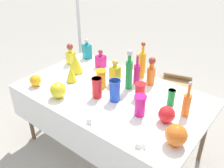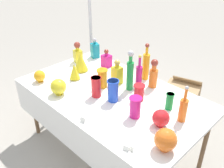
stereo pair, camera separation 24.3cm
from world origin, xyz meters
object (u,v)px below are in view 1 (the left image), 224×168
(round_bowl_3, at_px, (176,135))
(square_decanter_1, at_px, (101,60))
(tall_bottle_0, at_px, (142,64))
(square_decanter_3, at_px, (87,51))
(round_bowl_0, at_px, (167,114))
(canopy_pole, at_px, (79,34))
(tall_bottle_4, at_px, (187,104))
(slender_vase_5, at_px, (115,90))
(round_bowl_2, at_px, (35,80))
(tall_bottle_2, at_px, (129,72))
(tall_bottle_3, at_px, (137,73))
(square_decanter_0, at_px, (71,55))
(slender_vase_2, at_px, (171,97))
(slender_vase_0, at_px, (97,87))
(round_bowl_1, at_px, (58,90))
(fluted_vase_0, at_px, (76,63))
(tall_bottle_1, at_px, (151,73))
(fluted_vase_1, at_px, (71,74))
(cardboard_box_behind_left, at_px, (173,93))
(slender_vase_1, at_px, (140,90))
(slender_vase_3, at_px, (140,105))
(square_decanter_2, at_px, (115,73))
(slender_vase_4, at_px, (101,78))

(round_bowl_3, bearing_deg, square_decanter_1, 153.33)
(tall_bottle_0, relative_size, square_decanter_3, 1.58)
(round_bowl_0, relative_size, canopy_pole, 0.07)
(tall_bottle_4, xyz_separation_m, slender_vase_5, (-0.62, -0.20, -0.00))
(round_bowl_2, distance_m, canopy_pole, 1.28)
(round_bowl_2, bearing_deg, square_decanter_3, 94.22)
(tall_bottle_2, distance_m, tall_bottle_3, 0.15)
(square_decanter_0, xyz_separation_m, slender_vase_2, (1.35, -0.04, -0.03))
(slender_vase_5, height_order, canopy_pole, canopy_pole)
(square_decanter_3, bearing_deg, tall_bottle_0, 0.42)
(tall_bottle_0, xyz_separation_m, slender_vase_0, (-0.12, -0.61, -0.05))
(tall_bottle_0, xyz_separation_m, round_bowl_1, (-0.40, -0.85, -0.08))
(slender_vase_2, height_order, fluted_vase_0, fluted_vase_0)
(slender_vase_0, bearing_deg, tall_bottle_0, 79.10)
(tall_bottle_1, bearing_deg, fluted_vase_1, -145.74)
(square_decanter_3, xyz_separation_m, slender_vase_2, (1.32, -0.28, -0.02))
(tall_bottle_2, xyz_separation_m, fluted_vase_1, (-0.56, -0.26, -0.09))
(tall_bottle_4, relative_size, round_bowl_2, 2.61)
(square_decanter_3, relative_size, round_bowl_2, 2.01)
(square_decanter_0, height_order, cardboard_box_behind_left, square_decanter_0)
(tall_bottle_1, relative_size, cardboard_box_behind_left, 0.61)
(square_decanter_1, distance_m, round_bowl_2, 0.79)
(fluted_vase_1, bearing_deg, round_bowl_0, 0.58)
(tall_bottle_0, xyz_separation_m, square_decanter_1, (-0.51, -0.09, -0.08))
(square_decanter_1, height_order, slender_vase_0, square_decanter_1)
(tall_bottle_1, bearing_deg, square_decanter_0, -170.30)
(round_bowl_3, xyz_separation_m, canopy_pole, (-2.03, 1.05, 0.04))
(tall_bottle_1, xyz_separation_m, round_bowl_1, (-0.56, -0.77, -0.05))
(square_decanter_1, relative_size, canopy_pole, 0.10)
(round_bowl_0, bearing_deg, fluted_vase_1, -179.42)
(slender_vase_1, xyz_separation_m, round_bowl_0, (0.37, -0.17, -0.01))
(slender_vase_2, xyz_separation_m, slender_vase_3, (-0.14, -0.30, 0.02))
(tall_bottle_0, distance_m, tall_bottle_2, 0.29)
(round_bowl_2, distance_m, round_bowl_3, 1.52)
(square_decanter_2, height_order, round_bowl_3, square_decanter_2)
(tall_bottle_4, relative_size, square_decanter_0, 1.29)
(tall_bottle_1, relative_size, tall_bottle_2, 0.73)
(slender_vase_4, bearing_deg, slender_vase_5, -21.71)
(slender_vase_1, height_order, slender_vase_3, slender_vase_3)
(square_decanter_1, xyz_separation_m, slender_vase_2, (1.01, -0.20, -0.00))
(square_decanter_1, xyz_separation_m, slender_vase_0, (0.40, -0.52, 0.02))
(tall_bottle_4, xyz_separation_m, slender_vase_4, (-0.87, -0.10, -0.01))
(slender_vase_3, bearing_deg, square_decanter_2, 149.19)
(round_bowl_0, relative_size, round_bowl_3, 0.85)
(tall_bottle_4, height_order, square_decanter_1, tall_bottle_4)
(slender_vase_4, bearing_deg, round_bowl_0, -6.54)
(slender_vase_2, relative_size, cardboard_box_behind_left, 0.31)
(slender_vase_3, bearing_deg, slender_vase_2, 64.93)
(square_decanter_2, bearing_deg, slender_vase_3, -30.81)
(slender_vase_4, relative_size, round_bowl_0, 1.31)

